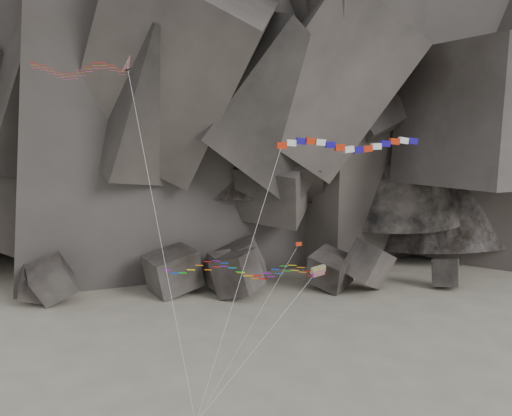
{
  "coord_description": "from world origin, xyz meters",
  "views": [
    {
      "loc": [
        2.91,
        -41.52,
        25.36
      ],
      "look_at": [
        3.39,
        6.0,
        17.83
      ],
      "focal_mm": 35.0,
      "sensor_mm": 36.0,
      "label": 1
    }
  ],
  "objects_px": {
    "banner_kite": "(348,145)",
    "pennant_kite": "(278,280)",
    "delta_kite": "(74,69)",
    "parafoil_kite": "(235,269)"
  },
  "relations": [
    {
      "from": "banner_kite",
      "to": "pennant_kite",
      "type": "xyz_separation_m",
      "value": [
        -5.9,
        -1.73,
        -11.18
      ]
    },
    {
      "from": "delta_kite",
      "to": "parafoil_kite",
      "type": "xyz_separation_m",
      "value": [
        13.38,
        -1.21,
        -16.98
      ]
    },
    {
      "from": "banner_kite",
      "to": "pennant_kite",
      "type": "bearing_deg",
      "value": -170.96
    },
    {
      "from": "parafoil_kite",
      "to": "delta_kite",
      "type": "bearing_deg",
      "value": 146.87
    },
    {
      "from": "delta_kite",
      "to": "banner_kite",
      "type": "height_order",
      "value": "delta_kite"
    },
    {
      "from": "delta_kite",
      "to": "parafoil_kite",
      "type": "distance_m",
      "value": 21.65
    },
    {
      "from": "banner_kite",
      "to": "pennant_kite",
      "type": "distance_m",
      "value": 12.76
    },
    {
      "from": "delta_kite",
      "to": "pennant_kite",
      "type": "distance_m",
      "value": 24.6
    },
    {
      "from": "pennant_kite",
      "to": "banner_kite",
      "type": "bearing_deg",
      "value": 2.13
    },
    {
      "from": "delta_kite",
      "to": "parafoil_kite",
      "type": "height_order",
      "value": "delta_kite"
    }
  ]
}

